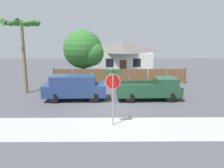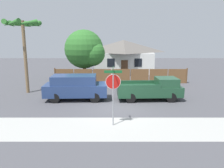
{
  "view_description": "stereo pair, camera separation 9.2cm",
  "coord_description": "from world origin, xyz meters",
  "px_view_note": "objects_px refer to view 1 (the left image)",
  "views": [
    {
      "loc": [
        -0.27,
        -14.73,
        4.77
      ],
      "look_at": [
        -0.13,
        0.51,
        1.6
      ],
      "focal_mm": 35.0,
      "sensor_mm": 36.0,
      "label": 1
    },
    {
      "loc": [
        -0.17,
        -14.73,
        4.77
      ],
      "look_at": [
        -0.13,
        0.51,
        1.6
      ],
      "focal_mm": 35.0,
      "sensor_mm": 36.0,
      "label": 2
    }
  ],
  "objects_px": {
    "house": "(122,56)",
    "stop_sign": "(113,86)",
    "red_suv": "(75,87)",
    "palm_tree": "(22,30)",
    "orange_pickup": "(151,89)",
    "oak_tree": "(85,50)"
  },
  "relations": [
    {
      "from": "house",
      "to": "stop_sign",
      "type": "distance_m",
      "value": 20.31
    },
    {
      "from": "palm_tree",
      "to": "red_suv",
      "type": "distance_m",
      "value": 6.89
    },
    {
      "from": "red_suv",
      "to": "stop_sign",
      "type": "relative_size",
      "value": 1.5
    },
    {
      "from": "oak_tree",
      "to": "palm_tree",
      "type": "distance_m",
      "value": 7.72
    },
    {
      "from": "palm_tree",
      "to": "house",
      "type": "bearing_deg",
      "value": 53.75
    },
    {
      "from": "house",
      "to": "red_suv",
      "type": "xyz_separation_m",
      "value": [
        -4.54,
        -14.97,
        -1.32
      ]
    },
    {
      "from": "orange_pickup",
      "to": "stop_sign",
      "type": "bearing_deg",
      "value": -122.78
    },
    {
      "from": "orange_pickup",
      "to": "stop_sign",
      "type": "distance_m",
      "value": 6.28
    },
    {
      "from": "palm_tree",
      "to": "red_suv",
      "type": "relative_size",
      "value": 1.29
    },
    {
      "from": "stop_sign",
      "to": "house",
      "type": "bearing_deg",
      "value": 86.28
    },
    {
      "from": "palm_tree",
      "to": "oak_tree",
      "type": "bearing_deg",
      "value": 51.8
    },
    {
      "from": "red_suv",
      "to": "stop_sign",
      "type": "height_order",
      "value": "stop_sign"
    },
    {
      "from": "oak_tree",
      "to": "orange_pickup",
      "type": "relative_size",
      "value": 1.14
    },
    {
      "from": "palm_tree",
      "to": "orange_pickup",
      "type": "xyz_separation_m",
      "value": [
        10.77,
        -2.34,
        -4.63
      ]
    },
    {
      "from": "house",
      "to": "oak_tree",
      "type": "xyz_separation_m",
      "value": [
        -4.64,
        -6.76,
        1.12
      ]
    },
    {
      "from": "oak_tree",
      "to": "red_suv",
      "type": "bearing_deg",
      "value": -89.28
    },
    {
      "from": "house",
      "to": "stop_sign",
      "type": "relative_size",
      "value": 2.62
    },
    {
      "from": "orange_pickup",
      "to": "stop_sign",
      "type": "relative_size",
      "value": 1.55
    },
    {
      "from": "oak_tree",
      "to": "palm_tree",
      "type": "bearing_deg",
      "value": -128.2
    },
    {
      "from": "oak_tree",
      "to": "stop_sign",
      "type": "relative_size",
      "value": 1.76
    },
    {
      "from": "oak_tree",
      "to": "orange_pickup",
      "type": "distance_m",
      "value": 10.59
    },
    {
      "from": "palm_tree",
      "to": "orange_pickup",
      "type": "distance_m",
      "value": 11.95
    }
  ]
}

